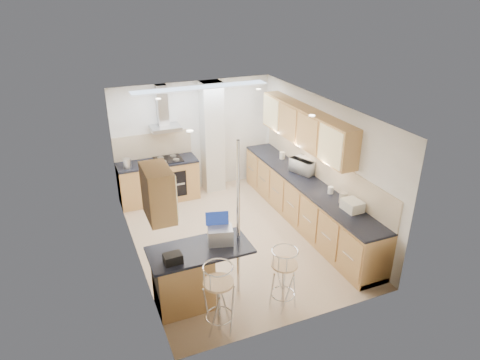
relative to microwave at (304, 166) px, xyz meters
name	(u,v)px	position (x,y,z in m)	size (l,w,h in m)	color
ground	(235,238)	(-1.66, -0.38, -1.07)	(4.80, 4.80, 0.00)	tan
room_shell	(243,153)	(-1.34, 0.00, 0.48)	(3.64, 4.84, 2.51)	silver
right_counter	(305,202)	(-0.16, -0.38, -0.60)	(0.63, 4.40, 0.92)	tan
back_counter	(159,181)	(-2.61, 1.72, -0.60)	(1.70, 0.63, 0.92)	tan
peninsula	(201,275)	(-2.79, -1.83, -0.59)	(1.47, 0.72, 0.94)	tan
microwave	(304,166)	(0.00, 0.00, 0.00)	(0.52, 0.36, 0.29)	white
laptop	(220,235)	(-2.46, -1.79, 0.00)	(0.36, 0.27, 0.24)	#95979C
bag	(173,258)	(-3.22, -2.00, -0.06)	(0.24, 0.18, 0.13)	black
bar_stool_near	(219,299)	(-2.74, -2.48, -0.53)	(0.44, 0.44, 1.07)	tan
bar_stool_end	(284,279)	(-1.71, -2.39, -0.57)	(0.41, 0.41, 1.00)	tan
jar_a	(299,168)	(-0.09, 0.05, -0.06)	(0.12, 0.12, 0.17)	#EDE8CD
jar_b	(282,155)	(-0.06, 0.82, -0.07)	(0.11, 0.11, 0.15)	#EDE8CD
jar_c	(343,198)	(-0.04, -1.39, -0.05)	(0.14, 0.14, 0.19)	#B8AA93
jar_d	(331,190)	(-0.04, -1.01, -0.08)	(0.10, 0.10, 0.13)	white
bread_bin	(352,205)	(-0.06, -1.68, -0.06)	(0.27, 0.34, 0.18)	#EDE8CD
kettle	(127,163)	(-3.24, 1.59, -0.04)	(0.16, 0.16, 0.21)	#B8BBBD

